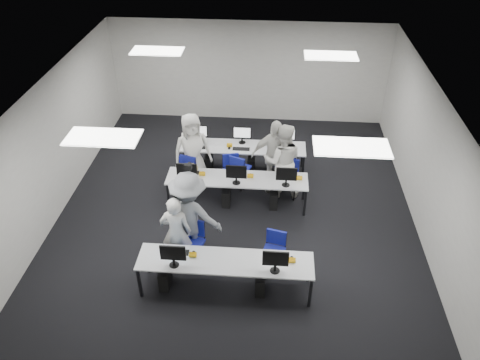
# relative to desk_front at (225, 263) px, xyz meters

# --- Properties ---
(room) EXTENTS (9.00, 9.02, 3.00)m
(room) POSITION_rel_desk_front_xyz_m (0.00, 2.40, 0.82)
(room) COLOR black
(room) RESTS_ON ground
(ceiling_panels) EXTENTS (5.20, 4.60, 0.02)m
(ceiling_panels) POSITION_rel_desk_front_xyz_m (0.00, 2.40, 2.30)
(ceiling_panels) COLOR white
(ceiling_panels) RESTS_ON room
(desk_front) EXTENTS (3.20, 0.70, 0.73)m
(desk_front) POSITION_rel_desk_front_xyz_m (0.00, 0.00, 0.00)
(desk_front) COLOR #B9BBBE
(desk_front) RESTS_ON ground
(desk_mid) EXTENTS (3.20, 0.70, 0.73)m
(desk_mid) POSITION_rel_desk_front_xyz_m (0.00, 2.60, 0.00)
(desk_mid) COLOR #B9BBBE
(desk_mid) RESTS_ON ground
(desk_back) EXTENTS (3.20, 0.70, 0.73)m
(desk_back) POSITION_rel_desk_front_xyz_m (0.00, 4.00, 0.00)
(desk_back) COLOR #B9BBBE
(desk_back) RESTS_ON ground
(equipment_front) EXTENTS (2.51, 0.41, 1.19)m
(equipment_front) POSITION_rel_desk_front_xyz_m (-0.19, -0.02, -0.32)
(equipment_front) COLOR #0D53B5
(equipment_front) RESTS_ON desk_front
(equipment_mid) EXTENTS (2.91, 0.41, 1.19)m
(equipment_mid) POSITION_rel_desk_front_xyz_m (-0.19, 2.58, -0.32)
(equipment_mid) COLOR white
(equipment_mid) RESTS_ON desk_mid
(equipment_back) EXTENTS (2.91, 0.41, 1.19)m
(equipment_back) POSITION_rel_desk_front_xyz_m (0.19, 4.02, -0.32)
(equipment_back) COLOR white
(equipment_back) RESTS_ON desk_back
(chair_0) EXTENTS (0.57, 0.60, 0.95)m
(chair_0) POSITION_rel_desk_front_xyz_m (-0.75, 0.64, -0.38)
(chair_0) COLOR navy
(chair_0) RESTS_ON ground
(chair_1) EXTENTS (0.51, 0.53, 0.84)m
(chair_1) POSITION_rel_desk_front_xyz_m (0.87, 0.60, -0.42)
(chair_1) COLOR navy
(chair_1) RESTS_ON ground
(chair_2) EXTENTS (0.50, 0.53, 0.85)m
(chair_2) POSITION_rel_desk_front_xyz_m (-1.22, 3.10, -0.41)
(chair_2) COLOR navy
(chair_2) RESTS_ON ground
(chair_3) EXTENTS (0.51, 0.54, 0.84)m
(chair_3) POSITION_rel_desk_front_xyz_m (-0.18, 3.28, -0.42)
(chair_3) COLOR navy
(chair_3) RESTS_ON ground
(chair_4) EXTENTS (0.51, 0.54, 0.88)m
(chair_4) POSITION_rel_desk_front_xyz_m (1.18, 3.09, -0.40)
(chair_4) COLOR navy
(chair_4) RESTS_ON ground
(chair_5) EXTENTS (0.53, 0.56, 0.87)m
(chair_5) POSITION_rel_desk_front_xyz_m (-1.18, 3.39, -0.41)
(chair_5) COLOR navy
(chair_5) RESTS_ON ground
(chair_6) EXTENTS (0.57, 0.59, 0.87)m
(chair_6) POSITION_rel_desk_front_xyz_m (0.01, 3.42, -0.41)
(chair_6) COLOR navy
(chair_6) RESTS_ON ground
(chair_7) EXTENTS (0.49, 0.52, 0.93)m
(chair_7) POSITION_rel_desk_front_xyz_m (1.09, 3.39, -0.39)
(chair_7) COLOR navy
(chair_7) RESTS_ON ground
(handbag) EXTENTS (0.37, 0.28, 0.27)m
(handbag) POSITION_rel_desk_front_xyz_m (-1.06, 2.72, 0.18)
(handbag) COLOR olive
(handbag) RESTS_ON desk_mid
(student_0) EXTENTS (0.60, 0.40, 1.62)m
(student_0) POSITION_rel_desk_front_xyz_m (-1.01, 0.61, 0.13)
(student_0) COLOR silver
(student_0) RESTS_ON ground
(student_1) EXTENTS (0.90, 0.70, 1.85)m
(student_1) POSITION_rel_desk_front_xyz_m (1.02, 3.11, 0.24)
(student_1) COLOR silver
(student_1) RESTS_ON ground
(student_2) EXTENTS (1.07, 0.90, 1.87)m
(student_2) POSITION_rel_desk_front_xyz_m (-1.14, 3.41, 0.25)
(student_2) COLOR silver
(student_2) RESTS_ON ground
(student_3) EXTENTS (1.11, 0.53, 1.85)m
(student_3) POSITION_rel_desk_front_xyz_m (0.82, 3.30, 0.24)
(student_3) COLOR silver
(student_3) RESTS_ON ground
(photographer) EXTENTS (1.31, 0.81, 1.94)m
(photographer) POSITION_rel_desk_front_xyz_m (-0.79, 0.91, 0.29)
(photographer) COLOR slate
(photographer) RESTS_ON ground
(dslr_camera) EXTENTS (0.15, 0.19, 0.10)m
(dslr_camera) POSITION_rel_desk_front_xyz_m (-0.78, 1.09, 1.33)
(dslr_camera) COLOR black
(dslr_camera) RESTS_ON photographer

